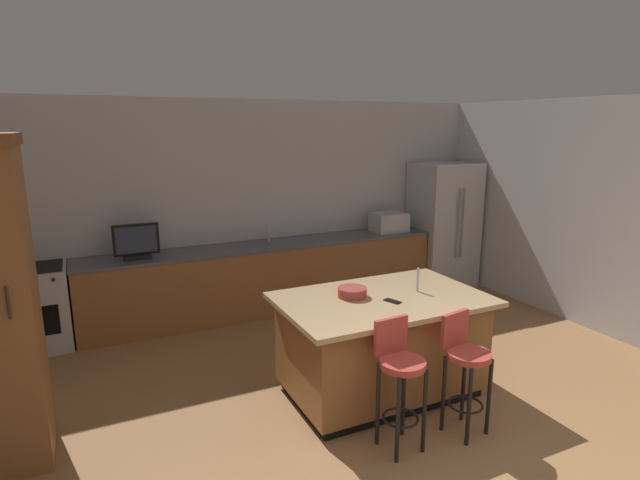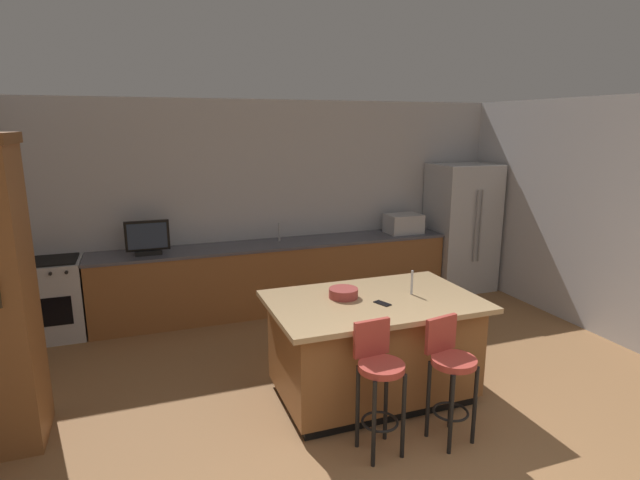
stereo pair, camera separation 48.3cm
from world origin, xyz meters
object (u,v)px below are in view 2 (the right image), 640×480
at_px(fruit_bowl, 343,293).
at_px(refrigerator, 461,227).
at_px(microwave, 403,224).
at_px(tv_monitor, 148,239).
at_px(kitchen_island, 373,347).
at_px(bar_stool_right, 450,370).
at_px(cell_phone, 382,303).
at_px(bar_stool_left, 379,376).
at_px(range_oven, 51,299).

bearing_deg(fruit_bowl, refrigerator, 38.54).
relative_size(microwave, tv_monitor, 0.96).
bearing_deg(kitchen_island, microwave, 55.89).
height_order(microwave, tv_monitor, tv_monitor).
xyz_separation_m(kitchen_island, bar_stool_right, (0.27, -0.78, 0.11)).
bearing_deg(cell_phone, bar_stool_right, -89.33).
xyz_separation_m(tv_monitor, bar_stool_left, (1.49, -3.09, -0.49)).
height_order(kitchen_island, cell_phone, cell_phone).
distance_m(microwave, bar_stool_right, 3.50).
xyz_separation_m(bar_stool_right, fruit_bowl, (-0.50, 0.91, 0.38)).
height_order(kitchen_island, range_oven, range_oven).
xyz_separation_m(tv_monitor, cell_phone, (1.81, -2.49, -0.17)).
distance_m(microwave, bar_stool_left, 3.72).
bearing_deg(fruit_bowl, range_oven, 139.24).
bearing_deg(tv_monitor, cell_phone, -54.02).
height_order(refrigerator, tv_monitor, refrigerator).
xyz_separation_m(kitchen_island, tv_monitor, (-1.79, 2.36, 0.62)).
bearing_deg(microwave, refrigerator, -3.52).
height_order(range_oven, tv_monitor, tv_monitor).
relative_size(kitchen_island, fruit_bowl, 7.10).
xyz_separation_m(bar_stool_right, cell_phone, (-0.25, 0.65, 0.34)).
distance_m(refrigerator, fruit_bowl, 3.57).
bearing_deg(tv_monitor, kitchen_island, -52.77).
height_order(refrigerator, range_oven, refrigerator).
bearing_deg(refrigerator, cell_phone, -135.69).
xyz_separation_m(range_oven, bar_stool_right, (3.15, -3.19, 0.12)).
height_order(tv_monitor, bar_stool_right, tv_monitor).
height_order(range_oven, cell_phone, cell_phone).
relative_size(refrigerator, bar_stool_left, 1.85).
relative_size(refrigerator, microwave, 3.84).
relative_size(kitchen_island, bar_stool_left, 1.82).
xyz_separation_m(bar_stool_left, bar_stool_right, (0.58, -0.05, -0.02)).
distance_m(kitchen_island, cell_phone, 0.47).
relative_size(tv_monitor, bar_stool_right, 0.52).
bearing_deg(bar_stool_left, kitchen_island, 63.47).
distance_m(range_oven, bar_stool_right, 4.49).
height_order(kitchen_island, fruit_bowl, fruit_bowl).
bearing_deg(tv_monitor, microwave, 0.87).
bearing_deg(range_oven, kitchen_island, -39.90).
bearing_deg(refrigerator, bar_stool_right, -126.17).
xyz_separation_m(kitchen_island, microwave, (1.63, 2.41, 0.56)).
bearing_deg(bar_stool_right, refrigerator, 43.22).
relative_size(bar_stool_left, fruit_bowl, 3.89).
bearing_deg(bar_stool_left, range_oven, 125.56).
bearing_deg(tv_monitor, bar_stool_left, -64.32).
bearing_deg(bar_stool_right, bar_stool_left, 164.29).
relative_size(kitchen_island, range_oven, 1.98).
height_order(refrigerator, bar_stool_left, refrigerator).
bearing_deg(kitchen_island, fruit_bowl, 151.52).
distance_m(tv_monitor, bar_stool_left, 3.46).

